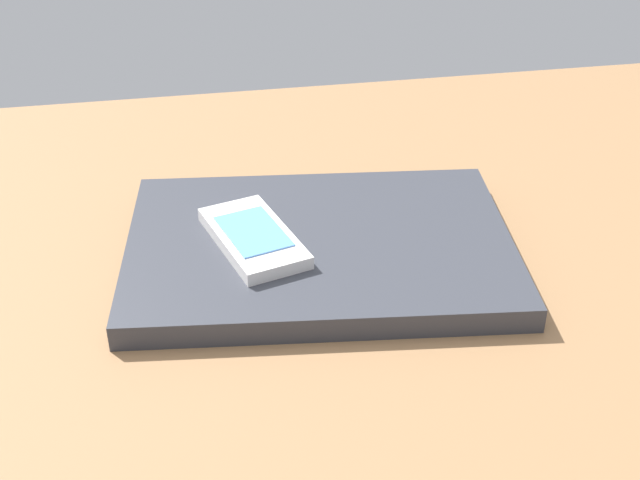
# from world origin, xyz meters

# --- Properties ---
(desk_surface) EXTENTS (1.20, 0.80, 0.03)m
(desk_surface) POSITION_xyz_m (0.00, 0.00, 0.01)
(desk_surface) COLOR olive
(desk_surface) RESTS_ON ground
(laptop_closed) EXTENTS (0.36, 0.28, 0.02)m
(laptop_closed) POSITION_xyz_m (0.06, -0.00, 0.04)
(laptop_closed) COLOR #33353D
(laptop_closed) RESTS_ON desk_surface
(cell_phone_on_laptop) EXTENTS (0.09, 0.13, 0.01)m
(cell_phone_on_laptop) POSITION_xyz_m (0.00, 0.00, 0.06)
(cell_phone_on_laptop) COLOR silver
(cell_phone_on_laptop) RESTS_ON laptop_closed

